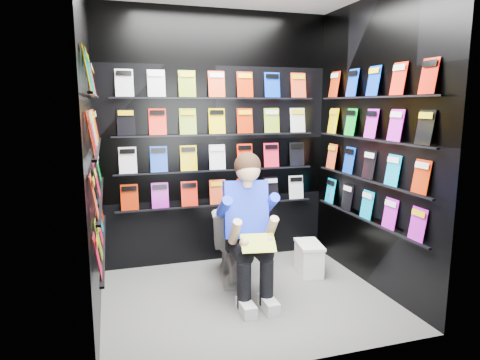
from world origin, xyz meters
name	(u,v)px	position (x,y,z in m)	size (l,w,h in m)	color
floor	(246,298)	(0.00, 0.00, 0.00)	(2.40, 2.40, 0.00)	slate
wall_back	(216,139)	(0.00, 1.00, 1.30)	(2.40, 0.04, 2.60)	black
wall_front	(298,165)	(0.00, -1.00, 1.30)	(2.40, 0.04, 2.60)	black
wall_left	(91,154)	(-1.20, 0.00, 1.30)	(0.04, 2.00, 2.60)	black
wall_right	(373,145)	(1.20, 0.00, 1.30)	(0.04, 2.00, 2.60)	black
comics_back	(217,139)	(0.00, 0.97, 1.31)	(2.10, 0.06, 1.37)	#F74E24
comics_left	(95,153)	(-1.17, 0.00, 1.31)	(0.06, 1.70, 1.37)	#F74E24
comics_right	(370,144)	(1.17, 0.00, 1.31)	(0.06, 1.70, 1.37)	#F74E24
toilet	(233,241)	(0.02, 0.47, 0.37)	(0.42, 0.75, 0.73)	white
longbox	(309,259)	(0.77, 0.35, 0.14)	(0.21, 0.37, 0.28)	white
longbox_lid	(309,244)	(0.77, 0.35, 0.29)	(0.22, 0.39, 0.03)	white
reader	(245,211)	(0.02, 0.09, 0.76)	(0.50, 0.74, 1.35)	#2239F2
held_comic	(258,243)	(0.02, -0.26, 0.58)	(0.27, 0.01, 0.19)	green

